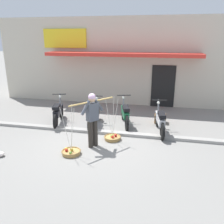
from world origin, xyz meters
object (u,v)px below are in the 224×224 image
at_px(fruit_vendor, 92,117).
at_px(motorcycle_third_in_row, 125,114).
at_px(fruit_basket_right_side, 112,137).
at_px(plastic_litter_bag, 0,154).
at_px(fruit_basket_left_side, 71,152).
at_px(motorcycle_second_in_row, 94,115).
at_px(wooden_crate, 160,119).
at_px(motorcycle_nearest_shop, 58,112).
at_px(motorcycle_end_of_row, 160,121).

bearing_deg(fruit_vendor, motorcycle_third_in_row, 71.90).
bearing_deg(fruit_basket_right_side, plastic_litter_bag, -148.23).
distance_m(fruit_basket_left_side, motorcycle_second_in_row, 2.36).
distance_m(fruit_basket_left_side, plastic_litter_bag, 2.02).
distance_m(fruit_basket_right_side, wooden_crate, 2.51).
bearing_deg(motorcycle_second_in_row, fruit_basket_right_side, -48.32).
distance_m(fruit_vendor, motorcycle_nearest_shop, 2.61).
distance_m(fruit_vendor, fruit_basket_right_side, 1.19).
distance_m(fruit_basket_right_side, plastic_litter_bag, 3.42).
bearing_deg(fruit_basket_left_side, fruit_vendor, 52.30).
distance_m(fruit_basket_right_side, motorcycle_third_in_row, 1.48).
distance_m(fruit_vendor, motorcycle_second_in_row, 1.85).
bearing_deg(wooden_crate, motorcycle_third_in_row, -156.62).
height_order(fruit_basket_left_side, motorcycle_second_in_row, fruit_basket_left_side).
bearing_deg(motorcycle_third_in_row, wooden_crate, 23.38).
xyz_separation_m(motorcycle_third_in_row, wooden_crate, (1.33, 0.57, -0.29)).
xyz_separation_m(motorcycle_second_in_row, plastic_litter_bag, (-1.95, -2.89, -0.38)).
distance_m(fruit_basket_left_side, wooden_crate, 4.09).
relative_size(fruit_basket_right_side, motorcycle_second_in_row, 0.80).
bearing_deg(plastic_litter_bag, motorcycle_third_in_row, 46.16).
bearing_deg(wooden_crate, motorcycle_second_in_row, -159.76).
relative_size(fruit_basket_left_side, wooden_crate, 3.30).
distance_m(fruit_vendor, motorcycle_end_of_row, 2.59).
height_order(motorcycle_third_in_row, plastic_litter_bag, motorcycle_third_in_row).
bearing_deg(fruit_basket_left_side, motorcycle_end_of_row, 41.35).
relative_size(motorcycle_second_in_row, wooden_crate, 4.14).
height_order(motorcycle_nearest_shop, motorcycle_second_in_row, same).
distance_m(plastic_litter_bag, wooden_crate, 5.84).
distance_m(fruit_basket_right_side, motorcycle_nearest_shop, 2.66).
bearing_deg(motorcycle_end_of_row, fruit_vendor, -142.06).
bearing_deg(fruit_vendor, motorcycle_end_of_row, 37.94).
height_order(fruit_vendor, wooden_crate, fruit_vendor).
height_order(motorcycle_second_in_row, wooden_crate, motorcycle_second_in_row).
bearing_deg(plastic_litter_bag, motorcycle_nearest_shop, 79.95).
height_order(fruit_vendor, fruit_basket_left_side, fruit_vendor).
height_order(motorcycle_end_of_row, plastic_litter_bag, motorcycle_end_of_row).
xyz_separation_m(motorcycle_nearest_shop, motorcycle_third_in_row, (2.59, 0.35, 0.00)).
bearing_deg(motorcycle_second_in_row, motorcycle_nearest_shop, -179.44).
xyz_separation_m(motorcycle_second_in_row, motorcycle_third_in_row, (1.15, 0.34, 0.00)).
distance_m(motorcycle_nearest_shop, wooden_crate, 4.04).
bearing_deg(motorcycle_third_in_row, fruit_basket_right_side, -97.50).
distance_m(fruit_basket_left_side, motorcycle_nearest_shop, 2.75).
height_order(motorcycle_third_in_row, motorcycle_end_of_row, same).
height_order(fruit_vendor, motorcycle_second_in_row, fruit_vendor).
distance_m(fruit_basket_left_side, fruit_basket_right_side, 1.58).
distance_m(fruit_vendor, plastic_litter_bag, 2.85).
distance_m(motorcycle_second_in_row, plastic_litter_bag, 3.50).
relative_size(motorcycle_third_in_row, motorcycle_end_of_row, 0.98).
relative_size(plastic_litter_bag, wooden_crate, 0.64).
bearing_deg(fruit_vendor, plastic_litter_bag, -154.11).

